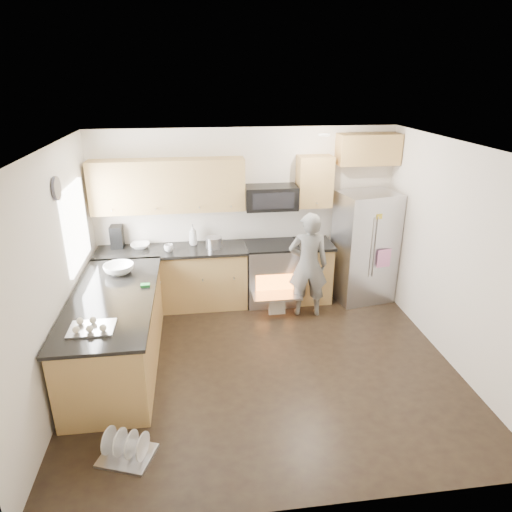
{
  "coord_description": "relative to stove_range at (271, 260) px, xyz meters",
  "views": [
    {
      "loc": [
        -0.73,
        -4.62,
        3.29
      ],
      "look_at": [
        -0.05,
        0.5,
        1.23
      ],
      "focal_mm": 32.0,
      "sensor_mm": 36.0,
      "label": 1
    }
  ],
  "objects": [
    {
      "name": "ground",
      "position": [
        -0.35,
        -1.69,
        -0.68
      ],
      "size": [
        4.5,
        4.5,
        0.0
      ],
      "primitive_type": "plane",
      "color": "black",
      "rests_on": "ground"
    },
    {
      "name": "room_shell",
      "position": [
        -0.39,
        -1.68,
        1.0
      ],
      "size": [
        4.54,
        4.04,
        2.62
      ],
      "color": "silver",
      "rests_on": "ground"
    },
    {
      "name": "back_cabinet_run",
      "position": [
        -0.94,
        0.06,
        0.29
      ],
      "size": [
        4.45,
        0.64,
        2.5
      ],
      "color": "tan",
      "rests_on": "ground"
    },
    {
      "name": "peninsula",
      "position": [
        -2.1,
        -1.44,
        -0.21
      ],
      "size": [
        0.96,
        2.36,
        1.04
      ],
      "color": "tan",
      "rests_on": "ground"
    },
    {
      "name": "stove_range",
      "position": [
        0.0,
        0.0,
        0.0
      ],
      "size": [
        0.76,
        0.97,
        1.79
      ],
      "color": "#B7B7BC",
      "rests_on": "ground"
    },
    {
      "name": "refrigerator",
      "position": [
        1.42,
        -0.09,
        0.17
      ],
      "size": [
        0.93,
        0.78,
        1.69
      ],
      "rotation": [
        0.0,
        0.0,
        0.17
      ],
      "color": "#B7B7BC",
      "rests_on": "ground"
    },
    {
      "name": "person",
      "position": [
        0.45,
        -0.49,
        0.1
      ],
      "size": [
        0.61,
        0.44,
        1.55
      ],
      "primitive_type": "imported",
      "rotation": [
        0.0,
        0.0,
        3.01
      ],
      "color": "slate",
      "rests_on": "ground"
    },
    {
      "name": "dish_rack",
      "position": [
        -1.83,
        -2.95,
        -0.6
      ],
      "size": [
        0.57,
        0.52,
        0.29
      ],
      "rotation": [
        0.0,
        0.0,
        -0.35
      ],
      "color": "#B7B7BC",
      "rests_on": "ground"
    }
  ]
}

